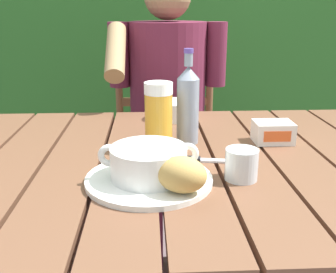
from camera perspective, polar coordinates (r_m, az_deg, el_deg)
name	(u,v)px	position (r m, az deg, el deg)	size (l,w,h in m)	color
dining_table	(185,189)	(1.04, 2.43, -7.55)	(1.25, 0.92, 0.72)	brown
chair_near_diner	(166,138)	(1.93, -0.29, -0.27)	(0.49, 0.45, 0.94)	brown
person_eating	(167,97)	(1.67, -0.08, 5.74)	(0.48, 0.47, 1.24)	maroon
serving_plate	(149,179)	(0.86, -2.74, -6.14)	(0.27, 0.27, 0.01)	white
soup_bowl	(149,161)	(0.85, -2.78, -3.57)	(0.21, 0.16, 0.08)	white
bread_roll	(182,174)	(0.78, 1.98, -5.46)	(0.12, 0.11, 0.07)	tan
beer_glass	(159,116)	(1.04, -1.35, 2.99)	(0.07, 0.07, 0.18)	gold
beer_bottle	(188,104)	(1.08, 2.86, 4.70)	(0.06, 0.06, 0.26)	gray
water_glass_small	(241,164)	(0.88, 10.48, -3.93)	(0.07, 0.07, 0.07)	silver
butter_tub	(273,132)	(1.14, 14.79, 0.62)	(0.11, 0.08, 0.06)	white
table_knife	(200,160)	(0.98, 4.54, -3.32)	(0.17, 0.05, 0.01)	silver
diner_bowl	(173,110)	(1.34, 0.75, 3.80)	(0.13, 0.13, 0.06)	white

